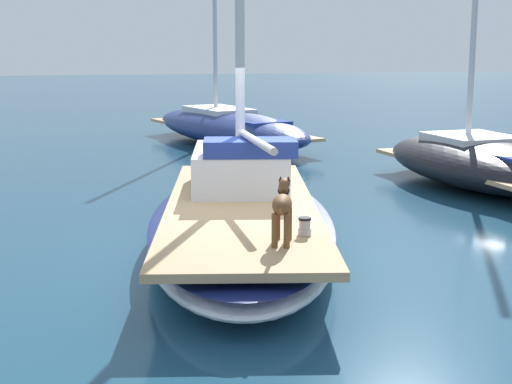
{
  "coord_description": "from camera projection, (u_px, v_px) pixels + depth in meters",
  "views": [
    {
      "loc": [
        -1.96,
        -10.26,
        2.86
      ],
      "look_at": [
        0.0,
        -1.0,
        1.01
      ],
      "focal_mm": 53.73,
      "sensor_mm": 36.0,
      "label": 1
    }
  ],
  "objects": [
    {
      "name": "cabin_house",
      "position": [
        241.0,
        166.0,
        11.7
      ],
      "size": [
        1.77,
        2.44,
        0.84
      ],
      "color": "silver",
      "rests_on": "sailboat_main"
    },
    {
      "name": "sailboat_main",
      "position": [
        241.0,
        226.0,
        10.73
      ],
      "size": [
        3.76,
        7.57,
        0.66
      ],
      "color": "white",
      "rests_on": "ground"
    },
    {
      "name": "moored_boat_starboard_side",
      "position": [
        483.0,
        161.0,
        15.32
      ],
      "size": [
        3.33,
        5.89,
        5.91
      ],
      "color": "black",
      "rests_on": "ground"
    },
    {
      "name": "dog_brown",
      "position": [
        282.0,
        206.0,
        8.49
      ],
      "size": [
        0.39,
        0.92,
        0.7
      ],
      "color": "brown",
      "rests_on": "sailboat_main"
    },
    {
      "name": "deck_winch",
      "position": [
        305.0,
        227.0,
        8.88
      ],
      "size": [
        0.16,
        0.16,
        0.21
      ],
      "color": "#B7B7BC",
      "rests_on": "sailboat_main"
    },
    {
      "name": "moored_boat_far_astern",
      "position": [
        228.0,
        126.0,
        21.72
      ],
      "size": [
        4.61,
        8.09,
        6.5
      ],
      "color": "navy",
      "rests_on": "ground"
    },
    {
      "name": "ground_plane",
      "position": [
        241.0,
        249.0,
        10.8
      ],
      "size": [
        120.0,
        120.0,
        0.0
      ],
      "primitive_type": "plane",
      "color": "navy"
    }
  ]
}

